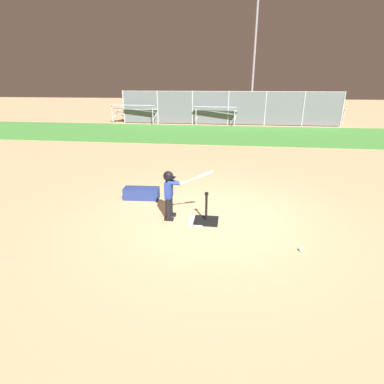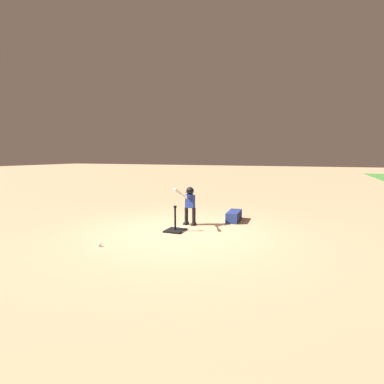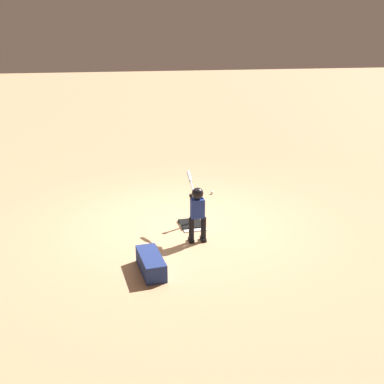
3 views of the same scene
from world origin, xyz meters
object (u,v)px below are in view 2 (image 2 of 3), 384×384
(baseball, at_px, (100,244))
(equipment_bag, at_px, (234,216))
(batter_child, at_px, (189,201))
(batting_tee, at_px, (175,228))

(baseball, relative_size, equipment_bag, 0.09)
(batter_child, height_order, baseball, batter_child)
(batter_child, distance_m, baseball, 2.68)
(batting_tee, xyz_separation_m, batter_child, (-0.73, 0.07, 0.57))
(batting_tee, xyz_separation_m, baseball, (1.68, -0.92, -0.04))
(batting_tee, bearing_deg, baseball, -28.54)
(batting_tee, bearing_deg, batter_child, 174.24)
(batting_tee, height_order, batter_child, batter_child)
(baseball, distance_m, equipment_bag, 3.88)
(batting_tee, height_order, baseball, batting_tee)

